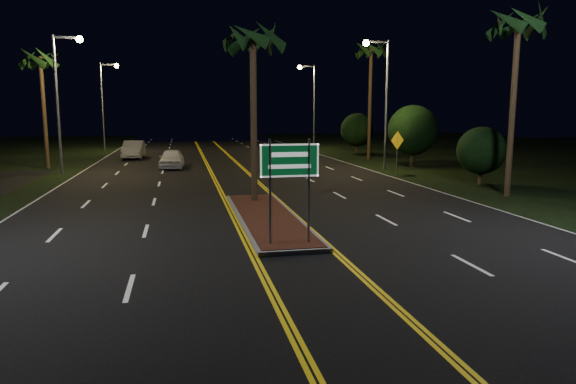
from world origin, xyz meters
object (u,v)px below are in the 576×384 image
object	(u,v)px
palm_right_near	(518,24)
shrub_near	(481,151)
car_near	(172,157)
palm_left_far	(40,60)
streetlight_right_far	(311,97)
median_island	(267,217)
streetlight_left_far	(106,96)
palm_right_far	(371,51)
streetlight_right_mid	(382,89)
palm_median	(253,38)
streetlight_left_mid	(63,88)
shrub_mid	(413,130)
highway_sign	(290,170)
shrub_far	(357,130)
car_far	(134,148)
warning_sign	(397,146)

from	to	relation	value
palm_right_near	shrub_near	distance (m)	7.50
car_near	palm_left_far	bearing A→B (deg)	173.04
streetlight_right_far	median_island	bearing A→B (deg)	-106.87
shrub_near	palm_right_near	bearing A→B (deg)	-104.04
streetlight_left_far	palm_right_far	world-z (taller)	palm_right_far
streetlight_right_mid	palm_median	bearing A→B (deg)	-132.70
car_near	median_island	bearing A→B (deg)	-75.52
streetlight_left_mid	shrub_mid	distance (m)	24.79
highway_sign	shrub_far	bearing A→B (deg)	67.43
streetlight_left_mid	palm_right_near	distance (m)	27.14
streetlight_right_mid	shrub_mid	xyz separation A→B (m)	(3.39, 2.00, -2.93)
shrub_far	shrub_mid	bearing A→B (deg)	-89.05
streetlight_right_far	car_near	xyz separation A→B (m)	(-14.51, -15.59, -4.83)
palm_right_near	car_far	xyz separation A→B (m)	(-19.83, 25.18, -7.31)
shrub_mid	car_far	size ratio (longest dim) A/B	0.85
shrub_near	car_far	size ratio (longest dim) A/B	0.61
shrub_mid	shrub_far	xyz separation A→B (m)	(-0.20, 12.00, -0.39)
median_island	car_far	size ratio (longest dim) A/B	1.88
median_island	car_near	distance (m)	19.81
streetlight_right_mid	palm_median	size ratio (longest dim) A/B	1.08
highway_sign	palm_left_far	bearing A→B (deg)	116.92
palm_right_near	warning_sign	bearing A→B (deg)	100.17
palm_median	streetlight_right_mid	bearing A→B (deg)	47.30
streetlight_left_far	streetlight_right_far	distance (m)	21.32
streetlight_right_mid	shrub_mid	world-z (taller)	streetlight_right_mid
median_island	car_far	distance (m)	29.13
palm_right_far	shrub_mid	xyz separation A→B (m)	(1.20, -6.00, -6.42)
car_near	warning_sign	bearing A→B (deg)	-22.12
highway_sign	palm_right_far	xyz separation A→B (m)	(12.80, 27.20, 6.74)
palm_right_far	car_far	xyz separation A→B (m)	(-20.13, 5.18, -8.24)
streetlight_right_far	shrub_near	xyz separation A→B (m)	(2.89, -28.00, -3.71)
streetlight_left_far	shrub_far	bearing A→B (deg)	-18.14
streetlight_right_mid	car_far	size ratio (longest dim) A/B	1.65
palm_right_near	car_near	xyz separation A→B (m)	(-16.39, 16.41, -7.39)
palm_median	car_far	size ratio (longest dim) A/B	1.52
streetlight_left_mid	median_island	bearing A→B (deg)	-58.02
median_island	palm_right_far	world-z (taller)	palm_right_far
median_island	palm_right_near	distance (m)	15.21
palm_right_far	shrub_near	size ratio (longest dim) A/B	3.12
palm_median	palm_left_far	xyz separation A→B (m)	(-12.80, 17.50, 0.47)
palm_right_far	shrub_far	bearing A→B (deg)	80.54
shrub_near	palm_median	bearing A→B (deg)	-165.47
palm_median	warning_sign	xyz separation A→B (m)	(10.80, 8.98, -5.39)
shrub_far	palm_right_far	bearing A→B (deg)	-99.46
palm_right_near	palm_right_far	distance (m)	20.02
streetlight_right_mid	palm_left_far	distance (m)	24.26
palm_median	shrub_far	size ratio (longest dim) A/B	2.10
palm_right_far	car_far	size ratio (longest dim) A/B	1.89
shrub_mid	warning_sign	distance (m)	5.60
shrub_near	shrub_mid	distance (m)	10.04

